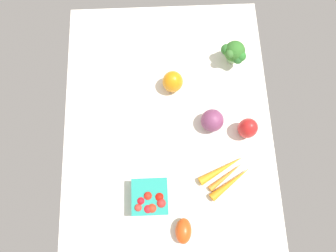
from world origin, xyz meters
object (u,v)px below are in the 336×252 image
Objects in this scene: red_onion_center at (212,120)px; bell_pepper_orange at (173,82)px; berry_basket at (150,198)px; roma_tomato at (183,231)px; carrot_bunch at (226,176)px; bell_pepper_red at (248,128)px; broccoli_head at (234,53)px.

bell_pepper_orange reaches higher than red_onion_center.
berry_basket is 15.13cm from roma_tomato.
red_onion_center is at bearing -169.09° from carrot_bunch.
carrot_bunch is 2.03× the size of bell_pepper_red.
carrot_bunch is 2.38× the size of roma_tomato.
bell_pepper_orange is (-52.28, -1.19, 1.81)cm from roma_tomato.
roma_tomato reaches higher than carrot_bunch.
roma_tomato is (62.13, -22.20, -3.75)cm from broccoli_head.
red_onion_center is 0.85× the size of bell_pepper_red.
red_onion_center is at bearing 166.93° from roma_tomato.
carrot_bunch is (-6.68, 26.43, -2.31)cm from berry_basket.
berry_basket is 60.86cm from broccoli_head.
carrot_bunch is 1.84× the size of broccoli_head.
berry_basket is 0.61× the size of carrot_bunch.
bell_pepper_red is (-22.48, 34.79, 1.11)cm from berry_basket.
red_onion_center is at bearing 41.10° from bell_pepper_orange.
carrot_bunch is at bearing 142.97° from roma_tomato.
red_onion_center is at bearing -21.60° from broccoli_head.
red_onion_center is 12.63cm from bell_pepper_red.
berry_basket reaches higher than carrot_bunch.
bell_pepper_orange is at bearing -153.74° from carrot_bunch.
roma_tomato is 0.85× the size of bell_pepper_red.
bell_pepper_red is (-15.80, 8.37, 3.42)cm from carrot_bunch.
berry_basket is 34.55cm from red_onion_center.
bell_pepper_orange is at bearing 167.35° from berry_basket.
bell_pepper_red is at bearing 4.20° from broccoli_head.
bell_pepper_red is (3.56, 12.10, 0.71)cm from red_onion_center.
bell_pepper_red is (-33.35, 24.31, 2.11)cm from roma_tomato.
roma_tomato is at bearing -42.27° from carrot_bunch.
broccoli_head is at bearing 147.49° from berry_basket.
bell_pepper_orange reaches higher than berry_basket.
berry_basket reaches higher than roma_tomato.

